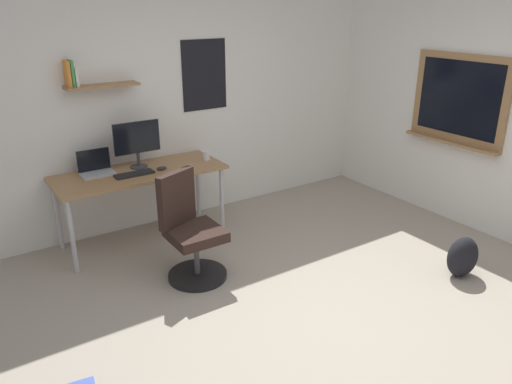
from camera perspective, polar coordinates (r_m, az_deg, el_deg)
ground_plane at (r=3.95m, az=7.90°, el=-14.29°), size 5.20×5.20×0.00m
wall_back at (r=5.38m, az=-9.00°, el=10.50°), size 5.00×0.30×2.60m
desk at (r=4.93m, az=-13.35°, el=1.65°), size 1.64×0.67×0.74m
office_chair at (r=4.29m, az=-7.67°, el=-4.87°), size 0.53×0.55×0.95m
laptop at (r=4.94m, az=-18.11°, el=2.65°), size 0.31×0.21×0.23m
monitor_primary at (r=4.95m, az=-13.68°, el=5.76°), size 0.46×0.17×0.46m
keyboard at (r=4.81m, az=-13.98°, el=2.04°), size 0.37×0.13×0.02m
computer_mouse at (r=4.90m, az=-10.93°, el=2.74°), size 0.10×0.06×0.03m
coffee_mug at (r=5.14m, az=-5.82°, el=4.25°), size 0.08×0.08×0.09m
backpack at (r=4.72m, az=22.91°, el=-6.98°), size 0.32×0.22×0.37m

